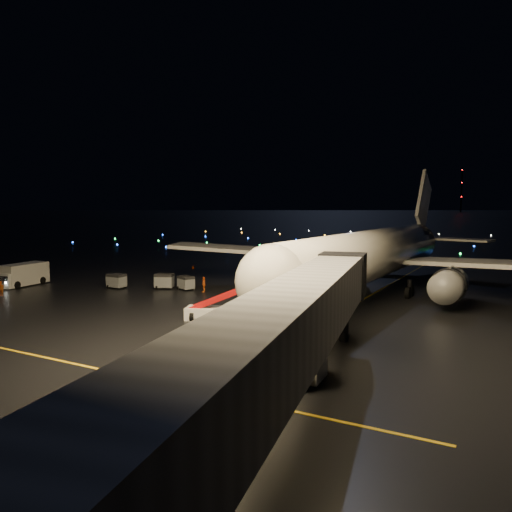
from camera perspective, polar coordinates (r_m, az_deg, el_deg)
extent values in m
plane|color=black|center=(332.76, 24.07, 3.59)|extent=(2000.00, 2000.00, 0.00)
cube|color=gold|center=(49.95, 10.43, -5.88)|extent=(0.25, 80.00, 0.02)
cube|color=gold|center=(40.02, -27.00, -9.37)|extent=(60.00, 0.25, 0.02)
cube|color=silver|center=(29.86, 3.70, -11.87)|extent=(4.31, 2.49, 1.98)
cube|color=silver|center=(69.11, -24.99, -1.91)|extent=(3.37, 7.91, 2.83)
imported|color=orange|center=(62.26, -27.15, -3.34)|extent=(0.85, 0.67, 1.68)
imported|color=orange|center=(58.28, -5.98, -3.24)|extent=(0.81, 1.16, 1.83)
cone|color=#F13D00|center=(55.65, 1.39, -4.34)|extent=(0.52, 0.52, 0.49)
cone|color=#F13D00|center=(63.08, 0.82, -3.12)|extent=(0.50, 0.50, 0.50)
cone|color=#F13D00|center=(59.46, -1.34, -3.69)|extent=(0.45, 0.45, 0.47)
cone|color=#F13D00|center=(79.98, -7.21, -1.26)|extent=(0.51, 0.51, 0.52)
cylinder|color=black|center=(776.72, 22.44, 7.01)|extent=(1.80, 1.80, 64.00)
cube|color=gray|center=(60.10, -8.01, -3.08)|extent=(2.29, 1.97, 1.63)
cube|color=gray|center=(61.32, -10.44, -2.85)|extent=(2.57, 2.25, 1.82)
cube|color=gray|center=(62.89, -15.66, -2.79)|extent=(2.08, 1.46, 1.76)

